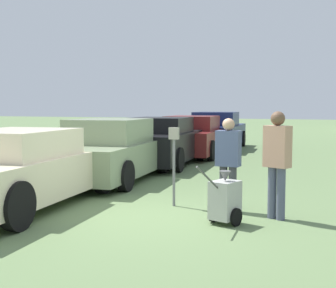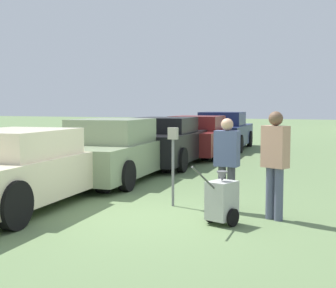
# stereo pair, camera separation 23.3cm
# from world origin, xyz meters

# --- Properties ---
(ground_plane) EXTENTS (120.00, 120.00, 0.00)m
(ground_plane) POSITION_xyz_m (0.00, 0.00, 0.00)
(ground_plane) COLOR #607A4C
(parked_car_cream) EXTENTS (2.45, 5.24, 1.43)m
(parked_car_cream) POSITION_xyz_m (-2.49, -0.12, 0.68)
(parked_car_cream) COLOR beige
(parked_car_cream) RESTS_ON ground_plane
(parked_car_sage) EXTENTS (2.41, 4.94, 1.53)m
(parked_car_sage) POSITION_xyz_m (-2.49, 3.27, 0.70)
(parked_car_sage) COLOR gray
(parked_car_sage) RESTS_ON ground_plane
(parked_car_black) EXTENTS (2.40, 5.01, 1.50)m
(parked_car_black) POSITION_xyz_m (-2.50, 6.50, 0.71)
(parked_car_black) COLOR black
(parked_car_black) RESTS_ON ground_plane
(parked_car_maroon) EXTENTS (2.50, 5.05, 1.49)m
(parked_car_maroon) POSITION_xyz_m (-2.50, 9.42, 0.70)
(parked_car_maroon) COLOR maroon
(parked_car_maroon) RESTS_ON ground_plane
(parked_car_navy) EXTENTS (2.50, 4.97, 1.60)m
(parked_car_navy) POSITION_xyz_m (-2.49, 12.47, 0.74)
(parked_car_navy) COLOR #19234C
(parked_car_navy) RESTS_ON ground_plane
(parking_meter) EXTENTS (0.18, 0.09, 1.46)m
(parking_meter) POSITION_xyz_m (0.09, 0.98, 1.01)
(parking_meter) COLOR slate
(parking_meter) RESTS_ON ground_plane
(person_worker) EXTENTS (0.43, 0.24, 1.64)m
(person_worker) POSITION_xyz_m (1.12, 0.98, 0.93)
(person_worker) COLOR #3F3F47
(person_worker) RESTS_ON ground_plane
(person_supervisor) EXTENTS (0.47, 0.37, 1.77)m
(person_supervisor) POSITION_xyz_m (2.02, 0.68, 1.01)
(person_supervisor) COLOR #515670
(person_supervisor) RESTS_ON ground_plane
(equipment_cart) EXTENTS (0.53, 1.00, 1.00)m
(equipment_cart) POSITION_xyz_m (1.32, 0.04, 0.39)
(equipment_cart) COLOR #B2B2AD
(equipment_cart) RESTS_ON ground_plane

